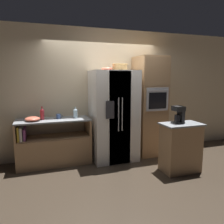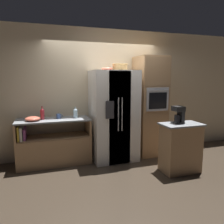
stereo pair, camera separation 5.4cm
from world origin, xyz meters
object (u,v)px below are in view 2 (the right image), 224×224
object	(u,v)px
mug	(59,116)
wall_oven	(150,106)
bottle_short	(75,113)
mixing_bowl	(33,119)
wicker_basket	(120,67)
fruit_bowl	(107,69)
bottle_tall	(42,114)
coffee_maker	(179,114)
refrigerator	(114,116)

from	to	relation	value
mug	wall_oven	bearing A→B (deg)	-1.91
wall_oven	bottle_short	distance (m)	1.68
bottle_short	mixing_bowl	distance (m)	0.83
wicker_basket	fruit_bowl	distance (m)	0.28
bottle_short	mug	distance (m)	0.34
mug	bottle_tall	bearing A→B (deg)	179.39
fruit_bowl	mug	bearing A→B (deg)	175.13
bottle_short	fruit_bowl	bearing A→B (deg)	-4.38
bottle_tall	coffee_maker	world-z (taller)	coffee_maker
refrigerator	mixing_bowl	xyz separation A→B (m)	(-1.62, 0.03, 0.02)
wall_oven	mug	bearing A→B (deg)	178.09
bottle_short	wicker_basket	bearing A→B (deg)	-4.51
refrigerator	mixing_bowl	world-z (taller)	refrigerator
wicker_basket	bottle_tall	distance (m)	1.84
bottle_short	mug	world-z (taller)	bottle_short
wall_oven	bottle_short	world-z (taller)	wall_oven
bottle_tall	bottle_short	bearing A→B (deg)	-3.32
refrigerator	bottle_tall	bearing A→B (deg)	174.71
mixing_bowl	coffee_maker	distance (m)	2.76
coffee_maker	refrigerator	bearing A→B (deg)	135.30
bottle_tall	mug	bearing A→B (deg)	-0.61
mug	coffee_maker	xyz separation A→B (m)	(2.09, -1.08, 0.11)
refrigerator	bottle_short	bearing A→B (deg)	173.13
wall_oven	bottle_tall	size ratio (longest dim) A/B	8.44
mixing_bowl	coffee_maker	xyz separation A→B (m)	(2.58, -0.98, 0.12)
bottle_tall	mixing_bowl	xyz separation A→B (m)	(-0.18, -0.10, -0.07)
fruit_bowl	wall_oven	bearing A→B (deg)	1.04
bottle_short	mug	xyz separation A→B (m)	(-0.33, 0.03, -0.06)
refrigerator	mug	xyz separation A→B (m)	(-1.13, 0.13, 0.03)
wicker_basket	bottle_tall	size ratio (longest dim) A/B	1.24
wall_oven	fruit_bowl	bearing A→B (deg)	-178.96
wall_oven	mixing_bowl	bearing A→B (deg)	-179.34
wall_oven	fruit_bowl	size ratio (longest dim) A/B	9.54
wall_oven	mixing_bowl	xyz separation A→B (m)	(-2.50, -0.03, -0.14)
wicker_basket	bottle_short	xyz separation A→B (m)	(-0.94, 0.07, -0.94)
wall_oven	coffee_maker	bearing A→B (deg)	-85.61
wall_oven	bottle_short	xyz separation A→B (m)	(-1.68, 0.03, -0.07)
wall_oven	bottle_tall	bearing A→B (deg)	178.27
bottle_tall	mixing_bowl	size ratio (longest dim) A/B	0.92
refrigerator	wall_oven	xyz separation A→B (m)	(0.88, 0.06, 0.16)
bottle_short	coffee_maker	xyz separation A→B (m)	(1.75, -1.04, 0.05)
fruit_bowl	mug	world-z (taller)	fruit_bowl
fruit_bowl	wicker_basket	bearing A→B (deg)	-4.81
refrigerator	mixing_bowl	bearing A→B (deg)	178.79
wall_oven	mixing_bowl	distance (m)	2.51
coffee_maker	mug	bearing A→B (deg)	152.69
wall_oven	mug	distance (m)	2.02
refrigerator	wicker_basket	world-z (taller)	wicker_basket
fruit_bowl	coffee_maker	world-z (taller)	fruit_bowl
wicker_basket	mixing_bowl	world-z (taller)	wicker_basket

